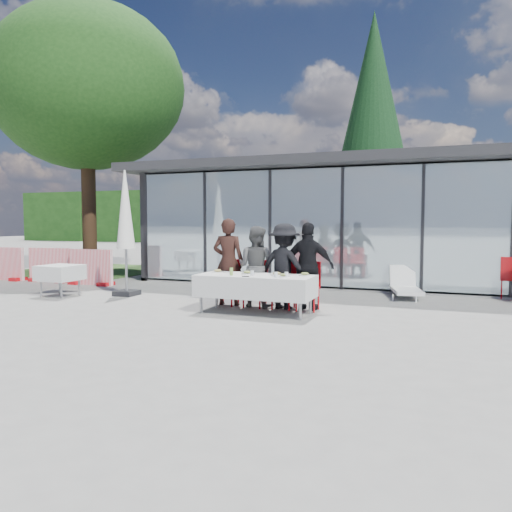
{
  "coord_description": "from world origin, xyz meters",
  "views": [
    {
      "loc": [
        3.52,
        -8.63,
        1.79
      ],
      "look_at": [
        -0.24,
        1.2,
        1.05
      ],
      "focal_mm": 35.0,
      "sensor_mm": 36.0,
      "label": 1
    }
  ],
  "objects_px": {
    "dining_table": "(255,286)",
    "spare_chair_b": "(510,276)",
    "folded_eyeglasses": "(245,276)",
    "deciduous_tree": "(86,88)",
    "diner_chair_a": "(229,280)",
    "lounger": "(405,286)",
    "diner_d": "(308,266)",
    "plate_b": "(247,273)",
    "spare_table_left": "(60,273)",
    "market_umbrella": "(125,216)",
    "diner_chair_d": "(309,283)",
    "plate_d": "(305,274)",
    "plate_a": "(218,271)",
    "diner_a": "(228,262)",
    "diner_b": "(256,267)",
    "conifer_tree": "(373,121)",
    "diner_c": "(284,266)",
    "plate_extra": "(284,276)",
    "diner_chair_c": "(285,282)",
    "plate_c": "(277,274)",
    "juice_bottle": "(231,271)",
    "diner_chair_b": "(256,281)"
  },
  "relations": [
    {
      "from": "folded_eyeglasses",
      "to": "spare_table_left",
      "type": "relative_size",
      "value": 0.16
    },
    {
      "from": "dining_table",
      "to": "plate_a",
      "type": "height_order",
      "value": "plate_a"
    },
    {
      "from": "deciduous_tree",
      "to": "diner_c",
      "type": "bearing_deg",
      "value": -29.07
    },
    {
      "from": "diner_a",
      "to": "diner_chair_a",
      "type": "relative_size",
      "value": 1.9
    },
    {
      "from": "folded_eyeglasses",
      "to": "market_umbrella",
      "type": "height_order",
      "value": "market_umbrella"
    },
    {
      "from": "deciduous_tree",
      "to": "folded_eyeglasses",
      "type": "bearing_deg",
      "value": -35.33
    },
    {
      "from": "folded_eyeglasses",
      "to": "deciduous_tree",
      "type": "bearing_deg",
      "value": 144.67
    },
    {
      "from": "diner_chair_b",
      "to": "juice_bottle",
      "type": "relative_size",
      "value": 6.55
    },
    {
      "from": "diner_chair_c",
      "to": "market_umbrella",
      "type": "bearing_deg",
      "value": 175.21
    },
    {
      "from": "diner_chair_c",
      "to": "spare_chair_b",
      "type": "xyz_separation_m",
      "value": [
        4.47,
        3.04,
        0.0
      ]
    },
    {
      "from": "diner_a",
      "to": "market_umbrella",
      "type": "distance_m",
      "value": 3.04
    },
    {
      "from": "diner_chair_a",
      "to": "plate_extra",
      "type": "height_order",
      "value": "diner_chair_a"
    },
    {
      "from": "plate_c",
      "to": "folded_eyeglasses",
      "type": "height_order",
      "value": "plate_c"
    },
    {
      "from": "diner_chair_a",
      "to": "lounger",
      "type": "distance_m",
      "value": 4.26
    },
    {
      "from": "diner_chair_a",
      "to": "diner_b",
      "type": "xyz_separation_m",
      "value": [
        0.62,
        -0.03,
        0.3
      ]
    },
    {
      "from": "diner_chair_b",
      "to": "diner_c",
      "type": "xyz_separation_m",
      "value": [
        0.62,
        -0.03,
        0.33
      ]
    },
    {
      "from": "diner_chair_a",
      "to": "plate_extra",
      "type": "bearing_deg",
      "value": -30.3
    },
    {
      "from": "diner_chair_d",
      "to": "plate_d",
      "type": "xyz_separation_m",
      "value": [
        0.07,
        -0.54,
        0.24
      ]
    },
    {
      "from": "plate_c",
      "to": "spare_chair_b",
      "type": "relative_size",
      "value": 0.25
    },
    {
      "from": "spare_chair_b",
      "to": "plate_a",
      "type": "bearing_deg",
      "value": -147.5
    },
    {
      "from": "plate_b",
      "to": "plate_extra",
      "type": "relative_size",
      "value": 1.0
    },
    {
      "from": "spare_table_left",
      "to": "deciduous_tree",
      "type": "height_order",
      "value": "deciduous_tree"
    },
    {
      "from": "diner_b",
      "to": "diner_chair_c",
      "type": "xyz_separation_m",
      "value": [
        0.62,
        0.03,
        -0.3
      ]
    },
    {
      "from": "spare_table_left",
      "to": "market_umbrella",
      "type": "bearing_deg",
      "value": 24.62
    },
    {
      "from": "diner_chair_d",
      "to": "plate_d",
      "type": "height_order",
      "value": "diner_chair_d"
    },
    {
      "from": "plate_b",
      "to": "plate_c",
      "type": "relative_size",
      "value": 1.0
    },
    {
      "from": "diner_chair_a",
      "to": "deciduous_tree",
      "type": "distance_m",
      "value": 10.9
    },
    {
      "from": "diner_c",
      "to": "diner_chair_c",
      "type": "xyz_separation_m",
      "value": [
        -0.0,
        0.03,
        -0.33
      ]
    },
    {
      "from": "diner_a",
      "to": "diner_b",
      "type": "bearing_deg",
      "value": 172.03
    },
    {
      "from": "spare_table_left",
      "to": "spare_chair_b",
      "type": "xyz_separation_m",
      "value": [
        9.99,
        3.35,
        -0.02
      ]
    },
    {
      "from": "diner_chair_b",
      "to": "conifer_tree",
      "type": "relative_size",
      "value": 0.09
    },
    {
      "from": "lounger",
      "to": "plate_a",
      "type": "bearing_deg",
      "value": -137.96
    },
    {
      "from": "diner_chair_d",
      "to": "conifer_tree",
      "type": "bearing_deg",
      "value": 92.14
    },
    {
      "from": "spare_table_left",
      "to": "deciduous_tree",
      "type": "bearing_deg",
      "value": 123.07
    },
    {
      "from": "conifer_tree",
      "to": "juice_bottle",
      "type": "bearing_deg",
      "value": -93.65
    },
    {
      "from": "dining_table",
      "to": "diner_b",
      "type": "bearing_deg",
      "value": 110.41
    },
    {
      "from": "deciduous_tree",
      "to": "diner_chair_a",
      "type": "bearing_deg",
      "value": -32.73
    },
    {
      "from": "diner_chair_c",
      "to": "plate_extra",
      "type": "distance_m",
      "value": 0.96
    },
    {
      "from": "diner_chair_c",
      "to": "plate_a",
      "type": "xyz_separation_m",
      "value": [
        -1.23,
        -0.59,
        0.24
      ]
    },
    {
      "from": "plate_d",
      "to": "diner_b",
      "type": "bearing_deg",
      "value": 156.95
    },
    {
      "from": "diner_c",
      "to": "deciduous_tree",
      "type": "distance_m",
      "value": 11.67
    },
    {
      "from": "plate_d",
      "to": "diner_chair_c",
      "type": "bearing_deg",
      "value": 136.87
    },
    {
      "from": "diner_chair_b",
      "to": "lounger",
      "type": "distance_m",
      "value": 3.78
    },
    {
      "from": "lounger",
      "to": "conifer_tree",
      "type": "relative_size",
      "value": 0.14
    },
    {
      "from": "plate_a",
      "to": "spare_table_left",
      "type": "bearing_deg",
      "value": 176.25
    },
    {
      "from": "diner_d",
      "to": "plate_b",
      "type": "distance_m",
      "value": 1.25
    },
    {
      "from": "dining_table",
      "to": "spare_chair_b",
      "type": "height_order",
      "value": "spare_chair_b"
    },
    {
      "from": "juice_bottle",
      "to": "deciduous_tree",
      "type": "bearing_deg",
      "value": 144.13
    },
    {
      "from": "diner_a",
      "to": "plate_extra",
      "type": "height_order",
      "value": "diner_a"
    },
    {
      "from": "diner_d",
      "to": "plate_a",
      "type": "height_order",
      "value": "diner_d"
    }
  ]
}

